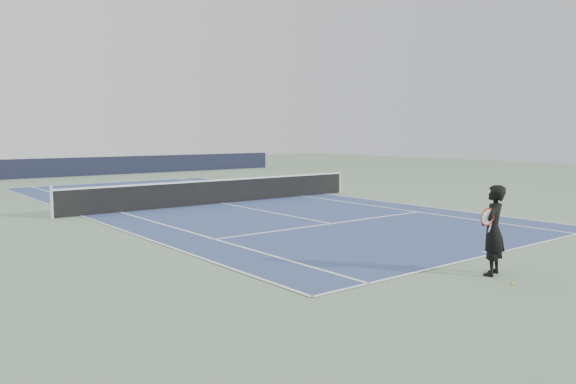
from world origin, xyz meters
TOP-DOWN VIEW (x-y plane):
  - ground at (0.00, 0.00)m, footprint 80.00×80.00m
  - court_surface at (0.00, 0.00)m, footprint 10.97×23.77m
  - tennis_net at (0.00, 0.00)m, footprint 12.90×0.10m
  - windscreen_far at (0.00, 17.88)m, footprint 30.00×0.25m
  - tennis_player at (-1.73, -12.90)m, footprint 0.84×0.67m
  - tennis_ball at (-2.08, -13.54)m, footprint 0.06×0.06m

SIDE VIEW (x-z plane):
  - ground at x=0.00m, z-range 0.00..0.00m
  - court_surface at x=0.00m, z-range 0.00..0.01m
  - tennis_ball at x=-2.08m, z-range 0.00..0.06m
  - tennis_net at x=0.00m, z-range -0.03..1.04m
  - windscreen_far at x=0.00m, z-range 0.00..1.20m
  - tennis_player at x=-1.73m, z-range 0.00..1.77m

